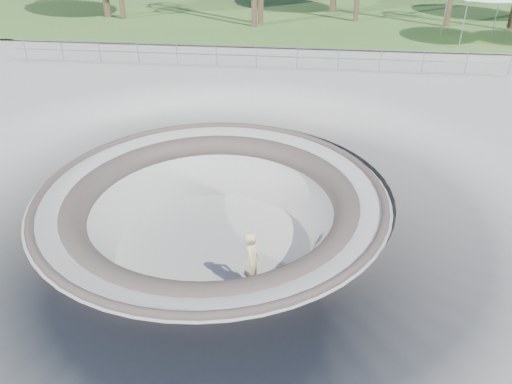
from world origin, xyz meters
TOP-DOWN VIEW (x-y plane):
  - ground at (0.00, 0.00)m, footprint 180.00×180.00m
  - skate_bowl at (0.00, 0.00)m, footprint 14.00×14.00m
  - distant_hills at (3.78, 57.17)m, footprint 103.20×45.00m
  - safety_railing at (0.00, 12.00)m, footprint 25.00×0.06m
  - skateboard at (1.41, -1.89)m, footprint 0.85×0.53m
  - skater at (1.41, -1.89)m, footprint 0.46×0.68m

SIDE VIEW (x-z plane):
  - distant_hills at x=3.78m, z-range -21.32..7.28m
  - skateboard at x=1.41m, z-range -1.88..-1.79m
  - skate_bowl at x=0.00m, z-range -3.88..0.22m
  - skater at x=1.41m, z-range -1.81..-0.01m
  - ground at x=0.00m, z-range 0.00..0.00m
  - safety_railing at x=0.00m, z-range 0.18..1.20m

